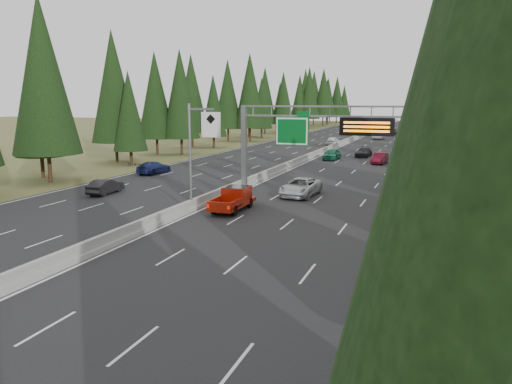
# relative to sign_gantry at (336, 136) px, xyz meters

# --- Properties ---
(road) EXTENTS (32.00, 260.00, 0.08)m
(road) POSITION_rel_sign_gantry_xyz_m (-8.92, 45.12, -5.23)
(road) COLOR black
(road) RESTS_ON ground
(shoulder_right) EXTENTS (3.60, 260.00, 0.06)m
(shoulder_right) POSITION_rel_sign_gantry_xyz_m (8.88, 45.12, -5.24)
(shoulder_right) COLOR olive
(shoulder_right) RESTS_ON ground
(shoulder_left) EXTENTS (3.60, 260.00, 0.06)m
(shoulder_left) POSITION_rel_sign_gantry_xyz_m (-26.72, 45.12, -5.24)
(shoulder_left) COLOR #4C5528
(shoulder_left) RESTS_ON ground
(median_barrier) EXTENTS (0.70, 260.00, 0.85)m
(median_barrier) POSITION_rel_sign_gantry_xyz_m (-8.92, 45.12, -4.85)
(median_barrier) COLOR gray
(median_barrier) RESTS_ON road
(sign_gantry) EXTENTS (16.75, 0.98, 7.80)m
(sign_gantry) POSITION_rel_sign_gantry_xyz_m (0.00, 0.00, 0.00)
(sign_gantry) COLOR slate
(sign_gantry) RESTS_ON road
(hov_sign_pole) EXTENTS (2.80, 0.50, 8.00)m
(hov_sign_pole) POSITION_rel_sign_gantry_xyz_m (-8.33, -9.92, -0.54)
(hov_sign_pole) COLOR slate
(hov_sign_pole) RESTS_ON road
(tree_row_right) EXTENTS (11.76, 243.33, 18.99)m
(tree_row_right) POSITION_rel_sign_gantry_xyz_m (12.93, 36.74, 4.25)
(tree_row_right) COLOR black
(tree_row_right) RESTS_ON ground
(tree_row_left) EXTENTS (12.52, 242.77, 18.79)m
(tree_row_left) POSITION_rel_sign_gantry_xyz_m (-30.91, 46.24, 4.26)
(tree_row_left) COLOR black
(tree_row_left) RESTS_ON ground
(silver_minivan) EXTENTS (2.90, 5.71, 1.55)m
(silver_minivan) POSITION_rel_sign_gantry_xyz_m (-2.77, -1.15, -4.42)
(silver_minivan) COLOR #B7B8BD
(silver_minivan) RESTS_ON road
(red_pickup) EXTENTS (1.88, 5.25, 1.71)m
(red_pickup) POSITION_rel_sign_gantry_xyz_m (-6.03, -8.27, -4.24)
(red_pickup) COLOR black
(red_pickup) RESTS_ON road
(car_ahead_green) EXTENTS (2.14, 4.67, 1.55)m
(car_ahead_green) POSITION_rel_sign_gantry_xyz_m (-5.81, 26.74, -4.41)
(car_ahead_green) COLOR #155D40
(car_ahead_green) RESTS_ON road
(car_ahead_dkred) EXTENTS (1.94, 4.50, 1.44)m
(car_ahead_dkred) POSITION_rel_sign_gantry_xyz_m (1.05, 24.51, -4.47)
(car_ahead_dkred) COLOR #5D0D1B
(car_ahead_dkred) RESTS_ON road
(car_ahead_dkgrey) EXTENTS (2.17, 4.81, 1.37)m
(car_ahead_dkgrey) POSITION_rel_sign_gantry_xyz_m (-2.15, 32.07, -4.51)
(car_ahead_dkgrey) COLOR black
(car_ahead_dkgrey) RESTS_ON road
(car_ahead_white) EXTENTS (2.48, 5.06, 1.38)m
(car_ahead_white) POSITION_rel_sign_gantry_xyz_m (-4.24, 67.56, -4.50)
(car_ahead_white) COLOR silver
(car_ahead_white) RESTS_ON road
(car_ahead_far) EXTENTS (1.84, 4.51, 1.53)m
(car_ahead_far) POSITION_rel_sign_gantry_xyz_m (-2.78, 84.64, -4.42)
(car_ahead_far) COLOR black
(car_ahead_far) RESTS_ON road
(car_onc_near) EXTENTS (1.64, 4.14, 1.34)m
(car_onc_near) POSITION_rel_sign_gantry_xyz_m (-19.36, -6.29, -4.52)
(car_onc_near) COLOR black
(car_onc_near) RESTS_ON road
(car_onc_blue) EXTENTS (2.37, 4.96, 1.39)m
(car_onc_blue) POSITION_rel_sign_gantry_xyz_m (-22.06, 6.13, -4.49)
(car_onc_blue) COLOR navy
(car_onc_blue) RESTS_ON road
(car_onc_white) EXTENTS (2.00, 4.82, 1.63)m
(car_onc_white) POSITION_rel_sign_gantry_xyz_m (-10.42, 49.84, -4.37)
(car_onc_white) COLOR silver
(car_onc_white) RESTS_ON road
(car_onc_far) EXTENTS (2.95, 5.71, 1.54)m
(car_onc_far) POSITION_rel_sign_gantry_xyz_m (-23.42, 64.96, -4.42)
(car_onc_far) COLOR black
(car_onc_far) RESTS_ON road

